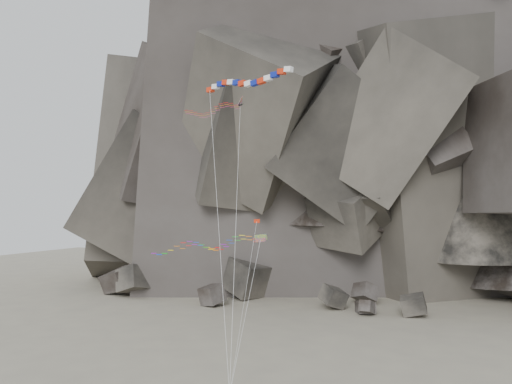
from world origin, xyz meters
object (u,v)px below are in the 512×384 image
(banner_kite, at_px, (246,82))
(parafoil_kite, at_px, (202,245))
(delta_kite, at_px, (209,110))
(pennant_kite, at_px, (253,243))

(banner_kite, distance_m, parafoil_kite, 19.46)
(banner_kite, bearing_deg, delta_kite, 159.32)
(parafoil_kite, height_order, pennant_kite, pennant_kite)
(pennant_kite, bearing_deg, banner_kite, 133.46)
(delta_kite, distance_m, pennant_kite, 18.80)
(delta_kite, height_order, banner_kite, banner_kite)
(banner_kite, bearing_deg, pennant_kite, -3.64)
(delta_kite, bearing_deg, banner_kite, -41.94)
(delta_kite, xyz_separation_m, pennant_kite, (8.20, -6.29, -15.71))
(delta_kite, relative_size, parafoil_kite, 1.75)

